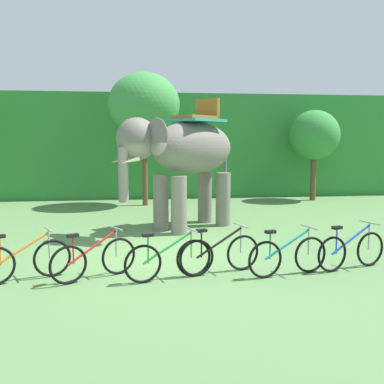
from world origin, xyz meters
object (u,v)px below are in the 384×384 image
(elephant, at_px, (184,153))
(bike_black, at_px, (220,254))
(bike_teal, at_px, (288,256))
(bike_orange, at_px, (24,260))
(tree_center_right, at_px, (314,136))
(bike_red, at_px, (94,259))
(bike_blue, at_px, (351,250))
(tree_right, at_px, (144,105))
(bike_green, at_px, (169,259))

(elephant, xyz_separation_m, bike_black, (0.21, -4.37, -1.82))
(bike_black, relative_size, bike_teal, 0.99)
(bike_orange, distance_m, bike_black, 3.63)
(tree_center_right, bearing_deg, bike_red, -129.89)
(bike_orange, xyz_separation_m, bike_blue, (6.28, -0.04, 0.00))
(bike_red, relative_size, bike_black, 0.91)
(tree_right, xyz_separation_m, tree_center_right, (7.21, 0.62, -1.17))
(elephant, xyz_separation_m, bike_blue, (2.86, -4.42, -1.82))
(bike_red, distance_m, bike_blue, 5.03)
(tree_right, xyz_separation_m, elephant, (1.02, -4.94, -1.73))
(tree_right, bearing_deg, bike_green, -88.66)
(tree_right, relative_size, bike_black, 3.13)
(bike_blue, bearing_deg, bike_black, 178.92)
(tree_right, height_order, bike_green, tree_right)
(bike_orange, bearing_deg, bike_green, -5.61)
(bike_orange, height_order, bike_teal, same)
(bike_orange, relative_size, bike_black, 0.95)
(tree_right, relative_size, tree_center_right, 1.35)
(elephant, height_order, bike_orange, elephant)
(tree_center_right, distance_m, bike_blue, 10.78)
(tree_right, distance_m, bike_orange, 10.26)
(bike_black, relative_size, bike_blue, 1.01)
(tree_right, xyz_separation_m, bike_black, (1.23, -9.31, -3.55))
(tree_center_right, distance_m, bike_black, 11.83)
(bike_red, distance_m, bike_green, 1.38)
(tree_right, relative_size, bike_red, 3.43)
(tree_right, bearing_deg, bike_red, -96.94)
(elephant, bearing_deg, bike_black, -87.24)
(elephant, bearing_deg, bike_green, -99.79)
(tree_center_right, height_order, bike_blue, tree_center_right)
(elephant, distance_m, bike_black, 4.74)
(tree_center_right, height_order, bike_green, tree_center_right)
(tree_right, relative_size, elephant, 1.32)
(tree_right, xyz_separation_m, bike_green, (0.22, -9.58, -3.55))
(tree_right, distance_m, bike_red, 10.08)
(bike_green, relative_size, bike_blue, 1.00)
(bike_green, bearing_deg, bike_blue, 3.46)
(elephant, height_order, bike_black, elephant)
(bike_orange, height_order, bike_blue, same)
(bike_orange, bearing_deg, bike_blue, -0.33)
(tree_right, height_order, elephant, tree_right)
(tree_right, bearing_deg, tree_center_right, 4.92)
(tree_right, relative_size, bike_orange, 3.28)
(bike_red, xyz_separation_m, bike_green, (1.36, -0.21, 0.00))
(bike_green, bearing_deg, bike_orange, 174.39)
(bike_red, xyz_separation_m, bike_teal, (3.63, -0.23, 0.00))
(bike_green, height_order, bike_blue, same)
(tree_center_right, bearing_deg, tree_right, -175.08)
(elephant, relative_size, bike_black, 2.37)
(bike_orange, relative_size, bike_red, 1.05)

